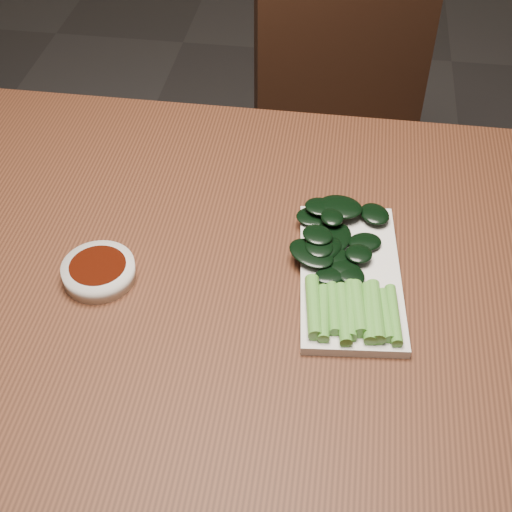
{
  "coord_description": "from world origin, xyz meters",
  "views": [
    {
      "loc": [
        0.14,
        -0.69,
        1.46
      ],
      "look_at": [
        0.04,
        0.01,
        0.76
      ],
      "focal_mm": 50.0,
      "sensor_mm": 36.0,
      "label": 1
    }
  ],
  "objects_px": {
    "gai_lan": "(342,268)",
    "table": "(229,299)",
    "serving_plate": "(350,275)",
    "sauce_bowl": "(99,271)",
    "chair_far": "(357,148)"
  },
  "relations": [
    {
      "from": "gai_lan",
      "to": "table",
      "type": "bearing_deg",
      "value": 177.69
    },
    {
      "from": "table",
      "to": "serving_plate",
      "type": "relative_size",
      "value": 4.96
    },
    {
      "from": "table",
      "to": "serving_plate",
      "type": "bearing_deg",
      "value": -0.55
    },
    {
      "from": "serving_plate",
      "to": "gai_lan",
      "type": "relative_size",
      "value": 1.01
    },
    {
      "from": "serving_plate",
      "to": "gai_lan",
      "type": "bearing_deg",
      "value": -158.08
    },
    {
      "from": "chair_far",
      "to": "gai_lan",
      "type": "xyz_separation_m",
      "value": [
        -0.02,
        -0.68,
        0.29
      ]
    },
    {
      "from": "table",
      "to": "serving_plate",
      "type": "distance_m",
      "value": 0.19
    },
    {
      "from": "chair_far",
      "to": "gai_lan",
      "type": "relative_size",
      "value": 3.18
    },
    {
      "from": "table",
      "to": "serving_plate",
      "type": "xyz_separation_m",
      "value": [
        0.17,
        -0.0,
        0.08
      ]
    },
    {
      "from": "table",
      "to": "chair_far",
      "type": "height_order",
      "value": "chair_far"
    },
    {
      "from": "sauce_bowl",
      "to": "gai_lan",
      "type": "xyz_separation_m",
      "value": [
        0.33,
        0.04,
        0.01
      ]
    },
    {
      "from": "table",
      "to": "sauce_bowl",
      "type": "xyz_separation_m",
      "value": [
        -0.17,
        -0.05,
        0.08
      ]
    },
    {
      "from": "table",
      "to": "gai_lan",
      "type": "distance_m",
      "value": 0.19
    },
    {
      "from": "sauce_bowl",
      "to": "gai_lan",
      "type": "distance_m",
      "value": 0.33
    },
    {
      "from": "table",
      "to": "sauce_bowl",
      "type": "bearing_deg",
      "value": -163.92
    }
  ]
}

